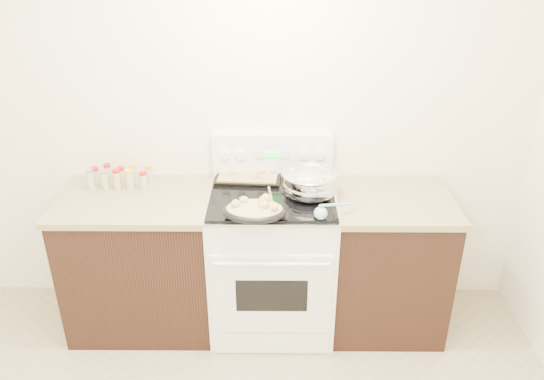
{
  "coord_description": "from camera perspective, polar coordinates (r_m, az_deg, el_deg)",
  "views": [
    {
      "loc": [
        0.37,
        -1.41,
        2.38
      ],
      "look_at": [
        0.35,
        1.37,
        1.0
      ],
      "focal_mm": 35.0,
      "sensor_mm": 36.0,
      "label": 1
    }
  ],
  "objects": [
    {
      "name": "wooden_spoon",
      "position": [
        3.11,
        -0.34,
        -0.89
      ],
      "size": [
        0.06,
        0.29,
        0.04
      ],
      "color": "tan",
      "rests_on": "kitchen_range"
    },
    {
      "name": "spice_jars",
      "position": [
        3.45,
        -16.14,
        1.36
      ],
      "size": [
        0.39,
        0.15,
        0.13
      ],
      "color": "#BFB28C",
      "rests_on": "counter_left"
    },
    {
      "name": "baking_sheet",
      "position": [
        3.39,
        -2.44,
        1.6
      ],
      "size": [
        0.43,
        0.32,
        0.06
      ],
      "color": "black",
      "rests_on": "kitchen_range"
    },
    {
      "name": "kitchen_range",
      "position": [
        3.41,
        0.01,
        -7.28
      ],
      "size": [
        0.78,
        0.73,
        1.22
      ],
      "color": "white",
      "rests_on": "ground"
    },
    {
      "name": "counter_left",
      "position": [
        3.53,
        -13.69,
        -7.36
      ],
      "size": [
        0.93,
        0.67,
        0.92
      ],
      "color": "black",
      "rests_on": "ground"
    },
    {
      "name": "room_shell",
      "position": [
        1.61,
        -12.92,
        0.7
      ],
      "size": [
        4.1,
        3.6,
        2.75
      ],
      "color": "white",
      "rests_on": "ground"
    },
    {
      "name": "mixing_bowl",
      "position": [
        3.14,
        4.07,
        0.67
      ],
      "size": [
        0.41,
        0.41,
        0.19
      ],
      "color": "silver",
      "rests_on": "kitchen_range"
    },
    {
      "name": "roasting_pan",
      "position": [
        2.91,
        -1.9,
        -2.16
      ],
      "size": [
        0.37,
        0.26,
        0.11
      ],
      "color": "black",
      "rests_on": "kitchen_range"
    },
    {
      "name": "counter_right",
      "position": [
        3.5,
        12.14,
        -7.5
      ],
      "size": [
        0.73,
        0.67,
        0.92
      ],
      "color": "black",
      "rests_on": "ground"
    },
    {
      "name": "blue_ladle",
      "position": [
        2.93,
        5.48,
        -2.39
      ],
      "size": [
        0.24,
        0.17,
        0.09
      ],
      "color": "#7EB6BC",
      "rests_on": "kitchen_range"
    }
  ]
}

